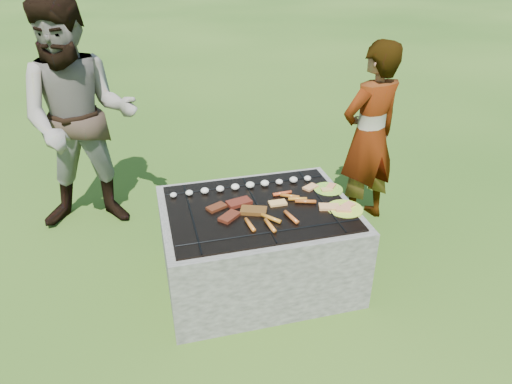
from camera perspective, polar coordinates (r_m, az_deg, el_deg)
lawn at (r=3.44m, az=0.21°, el=-10.66°), size 60.00×60.00×0.00m
fire_pit at (r=3.27m, az=0.22°, el=-6.84°), size 1.30×1.00×0.62m
mushrooms at (r=3.31m, az=-1.29°, el=0.80°), size 1.05×0.06×0.04m
pork_slabs at (r=3.05m, az=-2.17°, el=-2.11°), size 0.40×0.30×0.03m
sausages at (r=3.03m, az=3.25°, el=-2.30°), size 0.53×0.47×0.03m
bread_on_grate at (r=3.17m, az=6.60°, el=-1.09°), size 0.46×0.41×0.02m
plate_far at (r=3.36m, az=9.01°, el=0.34°), size 0.23×0.23×0.03m
plate_near at (r=3.13m, az=11.05°, el=-2.10°), size 0.26×0.26×0.03m
cook at (r=3.89m, az=13.98°, el=6.71°), size 0.65×0.51×1.56m
bystander at (r=3.93m, az=-21.07°, el=8.43°), size 0.98×0.80×1.89m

